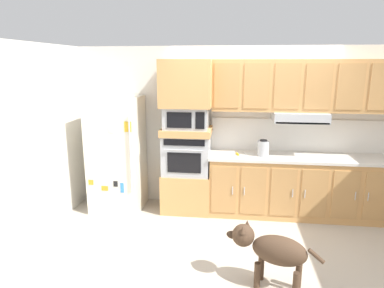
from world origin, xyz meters
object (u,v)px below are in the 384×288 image
object	(u,v)px
screwdriver	(238,154)
electric_kettle	(263,148)
refrigerator	(117,154)
microwave	(187,117)
built_in_oven	(187,154)
dog	(271,249)

from	to	relation	value
screwdriver	electric_kettle	xyz separation A→B (m)	(0.36, -0.00, 0.10)
refrigerator	microwave	bearing A→B (deg)	3.58
microwave	screwdriver	distance (m)	0.94
built_in_oven	dog	xyz separation A→B (m)	(1.11, -1.80, -0.48)
refrigerator	dog	bearing A→B (deg)	-38.42
refrigerator	microwave	size ratio (longest dim) A/B	2.73
built_in_oven	microwave	size ratio (longest dim) A/B	1.09
refrigerator	screwdriver	size ratio (longest dim) A/B	11.39
refrigerator	electric_kettle	bearing A→B (deg)	0.53
built_in_oven	dog	world-z (taller)	built_in_oven
dog	built_in_oven	bearing A→B (deg)	-40.19
electric_kettle	screwdriver	bearing A→B (deg)	180.00
screwdriver	electric_kettle	bearing A→B (deg)	-0.00
refrigerator	microwave	xyz separation A→B (m)	(1.08, 0.07, 0.58)
refrigerator	built_in_oven	world-z (taller)	refrigerator
dog	microwave	bearing A→B (deg)	-40.20
refrigerator	microwave	world-z (taller)	refrigerator
electric_kettle	dog	xyz separation A→B (m)	(-0.03, -1.76, -0.61)
electric_kettle	dog	size ratio (longest dim) A/B	0.25
microwave	screwdriver	bearing A→B (deg)	-3.49
screwdriver	dog	size ratio (longest dim) A/B	0.16
electric_kettle	dog	distance (m)	1.86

